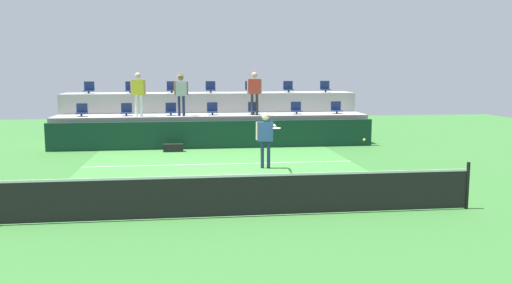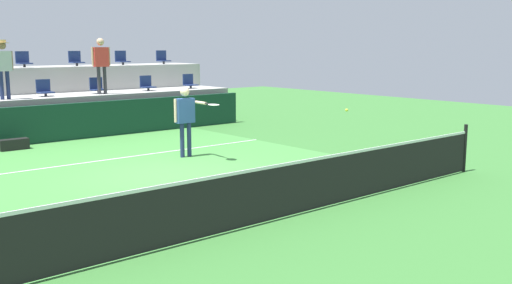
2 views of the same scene
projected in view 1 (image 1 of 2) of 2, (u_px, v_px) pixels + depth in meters
ground_plane at (225, 179)px, 15.23m from camera, size 40.00×40.00×0.00m
court_inner_paint at (223, 172)px, 16.21m from camera, size 9.00×10.00×0.01m
court_service_line at (220, 164)px, 17.59m from camera, size 9.00×0.06×0.00m
tennis_net at (238, 194)px, 11.23m from camera, size 10.48×0.08×1.07m
sponsor_backboard at (214, 135)px, 21.05m from camera, size 13.00×0.16×1.10m
seating_tier_lower at (213, 129)px, 22.32m from camera, size 13.00×1.80×1.25m
seating_tier_upper at (211, 116)px, 24.03m from camera, size 13.00×1.80×2.10m
stadium_chair_lower_far_left at (82, 111)px, 21.46m from camera, size 0.44×0.40×0.52m
stadium_chair_lower_left at (126, 111)px, 21.68m from camera, size 0.44×0.40×0.52m
stadium_chair_lower_mid_left at (171, 110)px, 21.92m from camera, size 0.44×0.40×0.52m
stadium_chair_lower_center at (212, 110)px, 22.14m from camera, size 0.44×0.40×0.52m
stadium_chair_lower_mid_right at (253, 109)px, 22.36m from camera, size 0.44×0.40×0.52m
stadium_chair_lower_right at (296, 109)px, 22.60m from camera, size 0.44×0.40×0.52m
stadium_chair_lower_far_right at (336, 108)px, 22.82m from camera, size 0.44×0.40×0.52m
stadium_chair_upper_far_left at (89, 88)px, 23.11m from camera, size 0.44×0.40×0.52m
stadium_chair_upper_left at (130, 88)px, 23.34m from camera, size 0.44×0.40×0.52m
stadium_chair_upper_mid_left at (172, 88)px, 23.57m from camera, size 0.44×0.40×0.52m
stadium_chair_upper_center at (211, 88)px, 23.79m from camera, size 0.44×0.40×0.52m
stadium_chair_upper_mid_right at (250, 88)px, 24.02m from camera, size 0.44×0.40×0.52m
stadium_chair_upper_right at (288, 88)px, 24.25m from camera, size 0.44×0.40×0.52m
stadium_chair_upper_far_right at (325, 87)px, 24.47m from camera, size 0.44×0.40×0.52m
tennis_player at (266, 134)px, 16.69m from camera, size 0.65×1.25×1.78m
spectator_leaning_on_rail at (138, 90)px, 21.26m from camera, size 0.62×0.26×1.77m
spectator_with_hat at (181, 90)px, 21.48m from camera, size 0.59×0.45×1.72m
spectator_in_white at (254, 89)px, 21.86m from camera, size 0.62×0.26×1.79m
tennis_ball at (364, 140)px, 13.46m from camera, size 0.07×0.07×0.07m
equipment_bag at (173, 148)px, 20.26m from camera, size 0.76×0.28×0.30m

